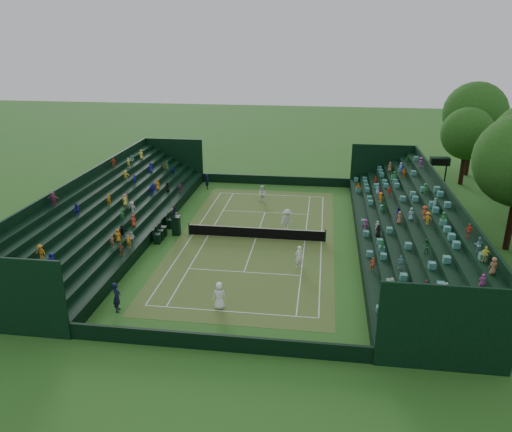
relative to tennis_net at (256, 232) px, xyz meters
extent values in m
plane|color=#2F641F|center=(0.00, 0.00, -0.53)|extent=(160.00, 160.00, 0.00)
cube|color=#2C6A23|center=(0.00, 0.00, -0.52)|extent=(12.97, 26.77, 0.01)
cube|color=black|center=(0.00, 15.88, -0.03)|extent=(17.17, 0.20, 1.00)
cube|color=black|center=(0.00, -15.88, -0.03)|extent=(17.17, 0.20, 1.00)
cube|color=black|center=(8.48, 0.00, -0.03)|extent=(0.20, 31.77, 1.00)
cube|color=black|center=(-8.48, 0.00, -0.03)|extent=(0.20, 31.77, 1.00)
cube|color=black|center=(8.98, 0.00, -0.03)|extent=(0.80, 32.00, 1.00)
cube|color=black|center=(9.79, 0.00, 0.20)|extent=(0.80, 32.00, 1.45)
cube|color=black|center=(10.58, 0.00, 0.42)|extent=(0.80, 32.00, 1.90)
cube|color=black|center=(11.38, 0.00, 0.65)|extent=(0.80, 32.00, 2.35)
cube|color=black|center=(12.18, 0.00, 0.87)|extent=(0.80, 32.00, 2.80)
cube|color=black|center=(12.98, 0.00, 1.10)|extent=(0.80, 32.00, 3.25)
cube|color=black|center=(13.79, 0.00, 1.32)|extent=(0.80, 32.00, 3.70)
cube|color=black|center=(14.59, 0.00, 1.55)|extent=(0.80, 32.00, 4.15)
cube|color=black|center=(15.08, 0.00, 1.92)|extent=(0.20, 32.00, 4.90)
cube|color=black|center=(-8.98, 0.00, -0.03)|extent=(0.80, 32.00, 1.00)
cube|color=black|center=(-9.79, 0.00, 0.20)|extent=(0.80, 32.00, 1.45)
cube|color=black|center=(-10.58, 0.00, 0.42)|extent=(0.80, 32.00, 1.90)
cube|color=black|center=(-11.38, 0.00, 0.65)|extent=(0.80, 32.00, 2.35)
cube|color=black|center=(-12.18, 0.00, 0.87)|extent=(0.80, 32.00, 2.80)
cube|color=black|center=(-12.98, 0.00, 1.10)|extent=(0.80, 32.00, 3.25)
cube|color=black|center=(-13.79, 0.00, 1.32)|extent=(0.80, 32.00, 3.70)
cube|color=black|center=(-14.59, 0.00, 1.55)|extent=(0.80, 32.00, 4.15)
cube|color=black|center=(-15.08, 0.00, 1.92)|extent=(0.20, 32.00, 4.90)
cylinder|color=black|center=(-5.79, 0.00, 0.00)|extent=(0.10, 0.10, 1.06)
cylinder|color=black|center=(5.79, 0.00, 0.00)|extent=(0.10, 0.10, 1.06)
cube|color=black|center=(0.00, 0.00, -0.07)|extent=(11.57, 0.02, 0.86)
cube|color=white|center=(0.00, 0.00, 0.40)|extent=(11.57, 0.04, 0.07)
cylinder|color=black|center=(17.00, 16.00, 0.97)|extent=(0.16, 0.16, 3.00)
cylinder|color=black|center=(18.50, 16.00, 0.97)|extent=(0.16, 0.16, 3.00)
cube|color=black|center=(17.75, 16.00, 2.77)|extent=(2.00, 1.00, 0.80)
cylinder|color=black|center=(20.16, 0.56, 1.43)|extent=(0.50, 0.50, 3.92)
cylinder|color=black|center=(20.95, 18.89, 1.04)|extent=(0.50, 0.50, 3.13)
sphere|color=#1D4A15|center=(20.95, 18.89, 5.29)|extent=(5.73, 5.73, 5.73)
cylinder|color=black|center=(22.58, 23.01, 1.47)|extent=(0.50, 0.50, 3.99)
sphere|color=#1D4A15|center=(22.58, 23.01, 6.88)|extent=(7.30, 7.30, 7.30)
cube|color=black|center=(-6.87, -0.12, 0.27)|extent=(0.62, 0.62, 1.59)
cube|color=black|center=(-6.87, -0.12, 1.11)|extent=(0.79, 0.79, 0.09)
cube|color=black|center=(-7.18, -0.12, 1.42)|extent=(0.07, 0.79, 0.62)
imported|color=black|center=(-6.87, -0.12, 1.56)|extent=(0.39, 0.46, 0.82)
cube|color=black|center=(-7.89, -2.17, -0.10)|extent=(0.53, 0.53, 0.84)
cube|color=black|center=(-8.15, -2.17, 0.42)|extent=(0.06, 0.53, 0.53)
cube|color=black|center=(-7.89, -1.37, -0.10)|extent=(0.53, 0.53, 0.84)
cube|color=black|center=(-8.15, -1.37, 0.42)|extent=(0.06, 0.53, 0.53)
cube|color=black|center=(-7.89, -0.57, -0.10)|extent=(0.53, 0.53, 0.84)
cube|color=black|center=(-8.15, -0.57, 0.42)|extent=(0.06, 0.53, 0.53)
cube|color=black|center=(-7.89, 1.23, -0.10)|extent=(0.53, 0.53, 0.84)
cube|color=black|center=(-8.15, 1.23, 0.42)|extent=(0.06, 0.53, 0.53)
cube|color=black|center=(-7.89, 2.03, -0.10)|extent=(0.53, 0.53, 0.84)
cube|color=black|center=(-8.15, 2.03, 0.42)|extent=(0.06, 0.53, 0.53)
cube|color=black|center=(-7.89, 2.83, -0.10)|extent=(0.53, 0.53, 0.84)
cube|color=black|center=(-8.15, 2.83, 0.42)|extent=(0.06, 0.53, 0.53)
imported|color=white|center=(-0.72, -11.54, 0.37)|extent=(0.97, 0.72, 1.79)
imported|color=white|center=(3.88, -5.11, 0.36)|extent=(0.76, 0.67, 1.76)
imported|color=white|center=(-0.61, 9.37, 0.37)|extent=(1.07, 0.97, 1.79)
imported|color=silver|center=(2.44, 2.15, 0.45)|extent=(1.45, 1.36, 1.96)
imported|color=black|center=(-7.24, 13.19, 0.31)|extent=(0.56, 0.70, 1.67)
imported|color=black|center=(-6.95, -12.70, 0.45)|extent=(0.60, 0.79, 1.95)
camera|label=1|loc=(5.28, -38.41, 15.87)|focal=35.00mm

